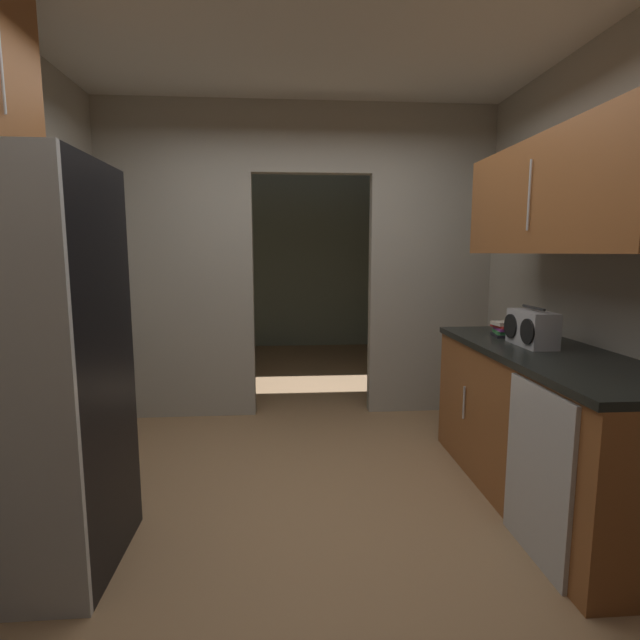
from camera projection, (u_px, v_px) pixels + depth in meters
name	position (u px, v px, depth m)	size (l,w,h in m)	color
ground	(313.00, 511.00, 2.75)	(20.00, 20.00, 0.00)	#93704C
kitchen_overhead_slab	(307.00, 34.00, 2.88)	(3.82, 7.47, 0.06)	silver
kitchen_partition	(297.00, 253.00, 4.25)	(3.42, 0.12, 2.73)	#9E998C
adjoining_room_shell	(295.00, 260.00, 6.43)	(3.42, 3.31, 2.73)	gray
refrigerator	(28.00, 373.00, 2.14)	(0.70, 0.75, 1.86)	black
lower_cabinet_run	(545.00, 426.00, 2.82)	(0.69, 1.86, 0.90)	brown
dishwasher	(537.00, 474.00, 2.28)	(0.02, 0.56, 0.84)	#B7BABC
upper_cabinet_counterside	(561.00, 196.00, 2.63)	(0.36, 1.67, 0.63)	brown
boombox	(532.00, 328.00, 2.89)	(0.17, 0.36, 0.24)	#B2B2B7
book_stack	(503.00, 329.00, 3.22)	(0.13, 0.18, 0.10)	black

